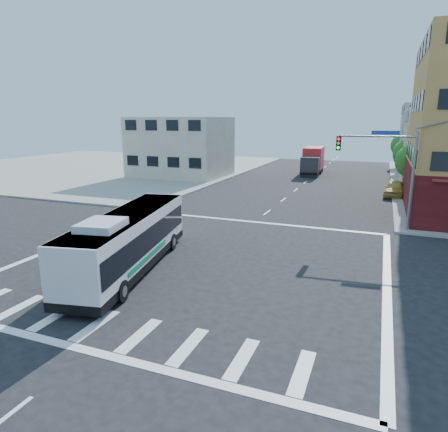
% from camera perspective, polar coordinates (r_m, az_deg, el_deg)
% --- Properties ---
extents(ground, '(120.00, 120.00, 0.00)m').
position_cam_1_polar(ground, '(22.45, -2.84, -6.54)').
color(ground, black).
rests_on(ground, ground).
extents(sidewalk_nw, '(50.00, 50.00, 0.15)m').
position_cam_1_polar(sidewalk_nw, '(70.05, -17.38, 6.78)').
color(sidewalk_nw, gray).
rests_on(sidewalk_nw, ground).
extents(building_east_far, '(12.06, 10.06, 10.00)m').
position_cam_1_polar(building_east_far, '(67.69, 28.98, 9.69)').
color(building_east_far, '#A9A9A3').
rests_on(building_east_far, ground).
extents(building_west, '(12.06, 10.06, 8.00)m').
position_cam_1_polar(building_west, '(55.62, -6.19, 9.75)').
color(building_west, beige).
rests_on(building_west, ground).
extents(signal_mast_ne, '(7.91, 1.13, 8.07)m').
position_cam_1_polar(signal_mast_ne, '(29.91, 22.27, 7.35)').
color(signal_mast_ne, slate).
rests_on(signal_mast_ne, ground).
extents(street_tree_a, '(3.60, 3.60, 5.53)m').
position_cam_1_polar(street_tree_a, '(47.37, 25.51, 7.33)').
color(street_tree_a, '#372214').
rests_on(street_tree_a, ground).
extents(street_tree_b, '(3.80, 3.80, 5.79)m').
position_cam_1_polar(street_tree_b, '(55.32, 25.05, 8.27)').
color(street_tree_b, '#372214').
rests_on(street_tree_b, ground).
extents(street_tree_c, '(3.40, 3.40, 5.29)m').
position_cam_1_polar(street_tree_c, '(63.31, 24.66, 8.57)').
color(street_tree_c, '#372214').
rests_on(street_tree_c, ground).
extents(street_tree_d, '(4.00, 4.00, 6.03)m').
position_cam_1_polar(street_tree_d, '(71.26, 24.41, 9.38)').
color(street_tree_d, '#372214').
rests_on(street_tree_d, ground).
extents(transit_bus, '(4.64, 11.65, 3.37)m').
position_cam_1_polar(transit_bus, '(21.30, -13.39, -3.36)').
color(transit_bus, black).
rests_on(transit_bus, ground).
extents(box_truck, '(2.89, 8.55, 3.79)m').
position_cam_1_polar(box_truck, '(59.21, 12.55, 7.63)').
color(box_truck, '#2A2A2F').
rests_on(box_truck, ground).
extents(parked_car, '(2.21, 4.83, 1.61)m').
position_cam_1_polar(parked_car, '(44.65, 23.16, 3.62)').
color(parked_car, gold).
rests_on(parked_car, ground).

